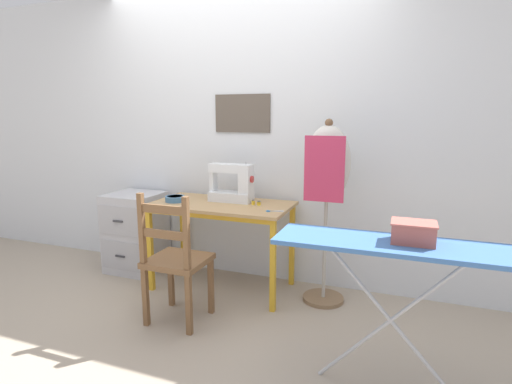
{
  "coord_description": "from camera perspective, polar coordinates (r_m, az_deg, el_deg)",
  "views": [
    {
      "loc": [
        1.39,
        -2.6,
        1.43
      ],
      "look_at": [
        0.31,
        0.27,
        0.85
      ],
      "focal_mm": 28.0,
      "sensor_mm": 36.0,
      "label": 1
    }
  ],
  "objects": [
    {
      "name": "thread_spool_near_machine",
      "position": [
        3.21,
        -0.41,
        -1.53
      ],
      "size": [
        0.03,
        0.03,
        0.04
      ],
      "color": "yellow",
      "rests_on": "sewing_table"
    },
    {
      "name": "wooden_chair",
      "position": [
        2.86,
        -11.4,
        -9.67
      ],
      "size": [
        0.4,
        0.38,
        0.94
      ],
      "color": "brown",
      "rests_on": "ground_plane"
    },
    {
      "name": "dress_form",
      "position": [
        3.02,
        10.14,
        2.72
      ],
      "size": [
        0.34,
        0.32,
        1.42
      ],
      "color": "#846647",
      "rests_on": "ground_plane"
    },
    {
      "name": "ironing_board",
      "position": [
        2.13,
        19.28,
        -7.97
      ],
      "size": [
        1.2,
        0.35,
        0.82
      ],
      "color": "#3D6BAD",
      "rests_on": "ground_plane"
    },
    {
      "name": "scissors",
      "position": [
        3.0,
        2.3,
        -2.74
      ],
      "size": [
        0.13,
        0.08,
        0.01
      ],
      "color": "silver",
      "rests_on": "sewing_table"
    },
    {
      "name": "thread_spool_mid_table",
      "position": [
        3.18,
        0.4,
        -1.65
      ],
      "size": [
        0.04,
        0.04,
        0.04
      ],
      "color": "yellow",
      "rests_on": "sewing_table"
    },
    {
      "name": "fabric_bowl",
      "position": [
        3.4,
        -11.5,
        -0.93
      ],
      "size": [
        0.16,
        0.16,
        0.05
      ],
      "color": "teal",
      "rests_on": "sewing_table"
    },
    {
      "name": "storage_box",
      "position": [
        2.13,
        21.56,
        -5.36
      ],
      "size": [
        0.21,
        0.16,
        0.11
      ],
      "color": "#AD564C",
      "rests_on": "ironing_board"
    },
    {
      "name": "wall_back",
      "position": [
        3.55,
        -2.52,
        8.17
      ],
      "size": [
        10.0,
        0.07,
        2.55
      ],
      "color": "silver",
      "rests_on": "ground_plane"
    },
    {
      "name": "ground_plane",
      "position": [
        3.28,
        -7.07,
        -15.29
      ],
      "size": [
        14.0,
        14.0,
        0.0
      ],
      "primitive_type": "plane",
      "color": "tan"
    },
    {
      "name": "sewing_machine",
      "position": [
        3.32,
        -3.23,
        1.14
      ],
      "size": [
        0.38,
        0.16,
        0.34
      ],
      "color": "white",
      "rests_on": "sewing_table"
    },
    {
      "name": "sewing_table",
      "position": [
        3.3,
        -5.02,
        -3.12
      ],
      "size": [
        1.15,
        0.6,
        0.73
      ],
      "color": "tan",
      "rests_on": "ground_plane"
    },
    {
      "name": "filing_cabinet",
      "position": [
        3.94,
        -16.79,
        -5.47
      ],
      "size": [
        0.46,
        0.48,
        0.73
      ],
      "color": "#B7B7BC",
      "rests_on": "ground_plane"
    }
  ]
}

